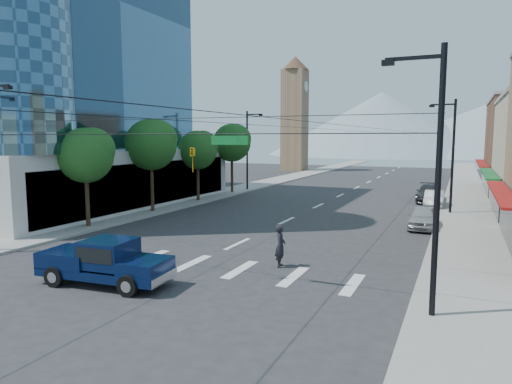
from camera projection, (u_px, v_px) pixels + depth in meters
ground at (178, 272)px, 20.62m from camera, size 160.00×160.00×0.00m
sidewalk_left at (271, 182)px, 61.70m from camera, size 4.00×120.00×0.15m
sidewalk_right at (466, 190)px, 51.88m from camera, size 4.00×120.00×0.15m
office_tower at (21, 46)px, 42.17m from camera, size 29.50×27.00×30.00m
clock_tower at (295, 112)px, 82.18m from camera, size 4.80×4.80×20.40m
mountain_left at (382, 123)px, 161.12m from camera, size 80.00×80.00×22.00m
mountain_right at (491, 129)px, 156.08m from camera, size 90.00×90.00×18.00m
tree_near at (88, 154)px, 30.07m from camera, size 3.65×3.64×6.71m
tree_midnear at (153, 143)px, 36.33m from camera, size 4.09×4.09×7.52m
tree_midfar at (199, 149)px, 42.73m from camera, size 3.65×3.64×6.71m
tree_far at (233, 142)px, 48.99m from camera, size 4.09×4.09×7.52m
signal_rig at (166, 171)px, 19.08m from camera, size 21.80×0.20×9.00m
lamp_pole_nw at (248, 147)px, 51.53m from camera, size 2.00×0.25×9.00m
lamp_pole_ne at (451, 152)px, 35.56m from camera, size 2.00×0.25×9.00m
pickup_truck at (104, 261)px, 18.82m from camera, size 5.79×2.60×1.91m
pedestrian at (280, 246)px, 21.36m from camera, size 0.64×0.83×2.02m
parked_car_near at (423, 217)px, 30.44m from camera, size 1.80×4.37×1.48m
parked_car_mid at (434, 199)px, 39.71m from camera, size 1.58×4.41×1.45m
parked_car_far at (429, 193)px, 42.93m from camera, size 2.48×5.73×1.64m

